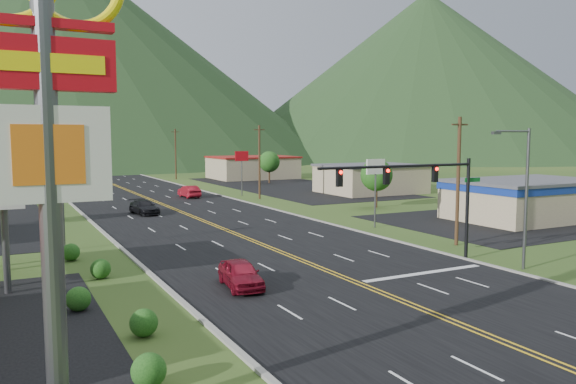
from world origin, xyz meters
name	(u,v)px	position (x,y,z in m)	size (l,w,h in m)	color
ground	(532,354)	(0.00, 0.00, 0.00)	(500.00, 500.00, 0.00)	#213E16
road	(532,354)	(0.00, 0.00, 0.00)	(20.00, 460.00, 0.04)	black
pylon_sign	(46,106)	(-17.00, 2.00, 9.30)	(4.32, 0.60, 14.00)	#59595E
traffic_signal	(423,185)	(6.48, 14.00, 5.33)	(13.10, 0.43, 7.00)	black
streetlight_east	(523,189)	(11.18, 10.00, 5.18)	(3.28, 0.25, 9.00)	#59595E
streetlight_west	(49,160)	(-11.68, 70.00, 5.18)	(3.28, 0.25, 9.00)	#59595E
building_east_near	(528,197)	(30.00, 25.00, 2.27)	(15.40, 10.40, 4.10)	tan
building_east_mid	(371,178)	(32.00, 55.00, 2.16)	(14.40, 11.40, 4.30)	tan
building_east_far	(253,167)	(28.00, 90.00, 2.26)	(16.40, 12.40, 4.50)	tan
pole_sign_west_a	(62,183)	(-14.00, 30.00, 5.05)	(2.00, 0.18, 6.40)	#59595E
pole_sign_west_b	(41,168)	(-14.00, 52.00, 5.05)	(2.00, 0.18, 6.40)	#59595E
pole_sign_east_a	(376,174)	(13.00, 28.00, 5.05)	(2.00, 0.18, 6.40)	#59595E
pole_sign_east_b	(242,161)	(13.00, 60.00, 5.05)	(2.00, 0.18, 6.40)	#59595E
tree_east_a	(377,175)	(22.00, 40.00, 3.89)	(3.84, 3.84, 5.82)	#382314
tree_east_b	(269,162)	(26.00, 78.00, 3.89)	(3.84, 3.84, 5.82)	#382314
utility_pole_a	(458,180)	(13.50, 18.00, 5.13)	(1.60, 0.28, 10.00)	#382314
utility_pole_b	(259,161)	(13.50, 55.00, 5.13)	(1.60, 0.28, 10.00)	#382314
utility_pole_c	(176,154)	(13.50, 95.00, 5.13)	(1.60, 0.28, 10.00)	#382314
utility_pole_d	(132,149)	(13.50, 135.00, 5.13)	(1.60, 0.28, 10.00)	#382314
mountain_n	(45,46)	(0.00, 220.00, 42.50)	(220.00, 220.00, 85.00)	black
mountain_ne	(425,75)	(147.84, 176.19, 35.00)	(180.00, 180.00, 70.00)	black
car_red_near	(241,274)	(-6.36, 14.23, 0.77)	(1.83, 4.54, 1.55)	maroon
car_dark_mid	(144,208)	(-4.11, 46.87, 0.75)	(2.09, 5.15, 1.49)	black
car_red_far	(189,192)	(5.44, 60.97, 0.82)	(1.74, 4.99, 1.64)	maroon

